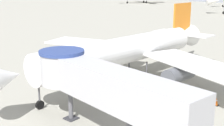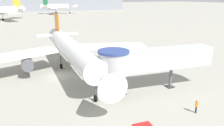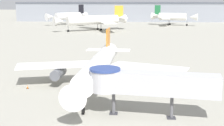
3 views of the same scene
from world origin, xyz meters
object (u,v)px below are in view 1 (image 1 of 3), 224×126
at_px(traffic_cone_port_wing, 57,64).
at_px(traffic_cone_starboard_wing, 216,102).
at_px(jet_bridge, 97,81).
at_px(main_airplane, 126,51).

relative_size(traffic_cone_port_wing, traffic_cone_starboard_wing, 0.83).
distance_m(jet_bridge, traffic_cone_port_wing, 23.10).
bearing_deg(main_airplane, traffic_cone_port_wing, -171.11).
xyz_separation_m(main_airplane, traffic_cone_port_wing, (-12.26, -1.20, -3.58)).
bearing_deg(main_airplane, traffic_cone_starboard_wing, 1.29).
relative_size(main_airplane, traffic_cone_starboard_wing, 41.04).
height_order(jet_bridge, traffic_cone_starboard_wing, jet_bridge).
height_order(traffic_cone_port_wing, traffic_cone_starboard_wing, traffic_cone_starboard_wing).
bearing_deg(jet_bridge, traffic_cone_port_wing, 157.45).
bearing_deg(jet_bridge, main_airplane, 127.62).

